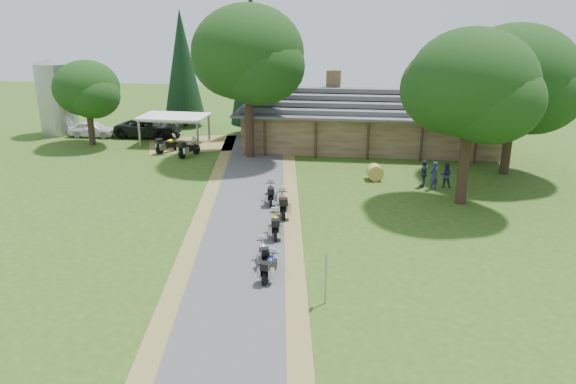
# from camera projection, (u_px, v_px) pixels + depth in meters

# --- Properties ---
(ground) EXTENTS (120.00, 120.00, 0.00)m
(ground) POSITION_uv_depth(u_px,v_px,m) (238.00, 266.00, 25.65)
(ground) COLOR #2A5016
(ground) RESTS_ON ground
(driveway) EXTENTS (51.95, 51.95, 0.00)m
(driveway) POSITION_uv_depth(u_px,v_px,m) (244.00, 232.00, 29.48)
(driveway) COLOR #404042
(driveway) RESTS_ON ground
(lodge) EXTENTS (21.40, 9.40, 4.90)m
(lodge) POSITION_uv_depth(u_px,v_px,m) (368.00, 117.00, 46.74)
(lodge) COLOR brown
(lodge) RESTS_ON ground
(silo) EXTENTS (3.52, 3.52, 6.89)m
(silo) POSITION_uv_depth(u_px,v_px,m) (57.00, 96.00, 51.23)
(silo) COLOR gray
(silo) RESTS_ON ground
(carport) EXTENTS (5.73, 3.92, 2.44)m
(carport) POSITION_uv_depth(u_px,v_px,m) (175.00, 130.00, 47.95)
(carport) COLOR white
(carport) RESTS_ON ground
(car_white_sedan) EXTENTS (2.35, 5.46, 1.81)m
(car_white_sedan) POSITION_uv_depth(u_px,v_px,m) (92.00, 127.00, 50.55)
(car_white_sedan) COLOR silver
(car_white_sedan) RESTS_ON ground
(car_dark_suv) EXTENTS (3.21, 6.63, 2.47)m
(car_dark_suv) POSITION_uv_depth(u_px,v_px,m) (148.00, 124.00, 50.27)
(car_dark_suv) COLOR black
(car_dark_suv) RESTS_ON ground
(motorcycle_row_a) EXTENTS (0.78, 1.78, 1.18)m
(motorcycle_row_a) POSITION_uv_depth(u_px,v_px,m) (270.00, 266.00, 24.32)
(motorcycle_row_a) COLOR navy
(motorcycle_row_a) RESTS_ON ground
(motorcycle_row_b) EXTENTS (1.02, 1.76, 1.15)m
(motorcycle_row_b) POSITION_uv_depth(u_px,v_px,m) (263.00, 251.00, 25.77)
(motorcycle_row_b) COLOR #A4A8AC
(motorcycle_row_b) RESTS_ON ground
(motorcycle_row_c) EXTENTS (0.95, 2.02, 1.33)m
(motorcycle_row_c) POSITION_uv_depth(u_px,v_px,m) (275.00, 223.00, 28.83)
(motorcycle_row_c) COLOR #EDA400
(motorcycle_row_c) RESTS_ON ground
(motorcycle_row_d) EXTENTS (1.10, 2.22, 1.45)m
(motorcycle_row_d) POSITION_uv_depth(u_px,v_px,m) (283.00, 203.00, 31.62)
(motorcycle_row_d) COLOR #B63F19
(motorcycle_row_d) RESTS_ON ground
(motorcycle_row_e) EXTENTS (0.93, 2.00, 1.32)m
(motorcycle_row_e) POSITION_uv_depth(u_px,v_px,m) (271.00, 192.00, 33.63)
(motorcycle_row_e) COLOR black
(motorcycle_row_e) RESTS_ON ground
(motorcycle_carport_a) EXTENTS (1.82, 2.02, 1.41)m
(motorcycle_carport_a) POSITION_uv_depth(u_px,v_px,m) (168.00, 144.00, 45.21)
(motorcycle_carport_a) COLOR gold
(motorcycle_carport_a) RESTS_ON ground
(motorcycle_carport_b) EXTENTS (1.51, 2.24, 1.47)m
(motorcycle_carport_b) POSITION_uv_depth(u_px,v_px,m) (189.00, 147.00, 44.03)
(motorcycle_carport_b) COLOR slate
(motorcycle_carport_b) RESTS_ON ground
(person_a) EXTENTS (0.75, 0.74, 2.16)m
(person_a) POSITION_uv_depth(u_px,v_px,m) (434.00, 173.00, 36.05)
(person_a) COLOR navy
(person_a) RESTS_ON ground
(person_b) EXTENTS (0.59, 0.46, 1.90)m
(person_b) POSITION_uv_depth(u_px,v_px,m) (446.00, 173.00, 36.46)
(person_b) COLOR navy
(person_b) RESTS_ON ground
(person_c) EXTENTS (0.53, 0.66, 2.09)m
(person_c) POSITION_uv_depth(u_px,v_px,m) (424.00, 171.00, 36.51)
(person_c) COLOR navy
(person_c) RESTS_ON ground
(hay_bale) EXTENTS (1.20, 1.13, 1.06)m
(hay_bale) POSITION_uv_depth(u_px,v_px,m) (375.00, 172.00, 38.13)
(hay_bale) COLOR #A08A3A
(hay_bale) RESTS_ON ground
(sign_post) EXTENTS (0.39, 0.07, 2.19)m
(sign_post) POSITION_uv_depth(u_px,v_px,m) (326.00, 279.00, 22.07)
(sign_post) COLOR gray
(sign_post) RESTS_ON ground
(oak_lodge_left) EXTENTS (8.39, 8.39, 12.90)m
(oak_lodge_left) POSITION_uv_depth(u_px,v_px,m) (248.00, 74.00, 41.98)
(oak_lodge_left) COLOR #153510
(oak_lodge_left) RESTS_ON ground
(oak_lodge_right) EXTENTS (8.47, 8.47, 10.82)m
(oak_lodge_right) POSITION_uv_depth(u_px,v_px,m) (513.00, 97.00, 37.99)
(oak_lodge_right) COLOR #153510
(oak_lodge_right) RESTS_ON ground
(oak_driveway) EXTENTS (7.29, 7.29, 11.56)m
(oak_driveway) POSITION_uv_depth(u_px,v_px,m) (470.00, 108.00, 31.94)
(oak_driveway) COLOR #153510
(oak_driveway) RESTS_ON ground
(oak_silo) EXTENTS (5.42, 5.42, 7.75)m
(oak_silo) POSITION_uv_depth(u_px,v_px,m) (88.00, 99.00, 46.67)
(oak_silo) COLOR #153510
(oak_silo) RESTS_ON ground
(cedar_near) EXTENTS (4.01, 4.01, 12.78)m
(cedar_near) POSITION_uv_depth(u_px,v_px,m) (252.00, 64.00, 49.68)
(cedar_near) COLOR black
(cedar_near) RESTS_ON ground
(cedar_far) EXTENTS (3.88, 3.88, 11.10)m
(cedar_far) POSITION_uv_depth(u_px,v_px,m) (182.00, 69.00, 53.63)
(cedar_far) COLOR black
(cedar_far) RESTS_ON ground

